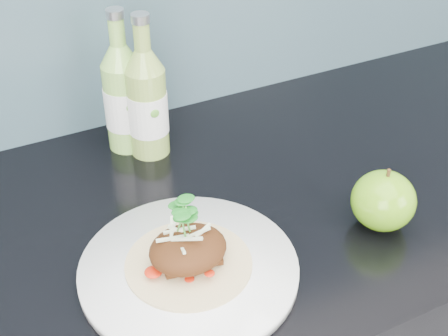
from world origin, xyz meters
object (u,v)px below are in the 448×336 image
Objects in this scene: dinner_plate at (189,269)px; cider_bottle_right at (147,103)px; green_apple at (383,201)px; cider_bottle_left at (124,98)px.

cider_bottle_right is (0.06, 0.28, 0.08)m from dinner_plate.
green_apple reaches higher than dinner_plate.
cider_bottle_right is at bearing 124.30° from green_apple.
dinner_plate is at bearing -104.53° from cider_bottle_left.
green_apple is at bearing -63.73° from cider_bottle_left.
green_apple is at bearing -6.56° from dinner_plate.
cider_bottle_left is at bearing 122.50° from cider_bottle_right.
cider_bottle_left is at bearing 124.67° from green_apple.
dinner_plate is 0.28m from green_apple.
green_apple is 0.43m from cider_bottle_left.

